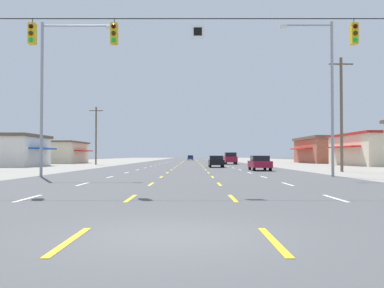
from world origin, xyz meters
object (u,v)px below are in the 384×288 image
object	(u,v)px
hatchback_center_turn_midfar	(191,158)
streetlight_left_row_0	(50,86)
streetlight_right_row_0	(328,88)
sedan_far_right_nearest	(260,163)
suv_far_right_mid	(231,158)
sedan_inner_right_near	(217,161)

from	to	relation	value
hatchback_center_turn_midfar	streetlight_left_row_0	xyz separation A→B (m)	(-9.50, -103.38, 5.53)
hatchback_center_turn_midfar	streetlight_right_row_0	distance (m)	103.99
streetlight_left_row_0	streetlight_right_row_0	bearing A→B (deg)	0.00
sedan_far_right_nearest	hatchback_center_turn_midfar	size ratio (longest dim) A/B	1.15
sedan_far_right_nearest	suv_far_right_mid	distance (m)	30.58
streetlight_left_row_0	streetlight_right_row_0	size ratio (longest dim) A/B	1.00
sedan_far_right_nearest	suv_far_right_mid	xyz separation A→B (m)	(-0.23, 30.58, 0.27)
suv_far_right_mid	hatchback_center_turn_midfar	world-z (taller)	suv_far_right_mid
streetlight_right_row_0	suv_far_right_mid	bearing A→B (deg)	94.06
sedan_inner_right_near	hatchback_center_turn_midfar	xyz separation A→B (m)	(-3.47, 79.27, 0.03)
sedan_far_right_nearest	suv_far_right_mid	world-z (taller)	suv_far_right_mid
sedan_far_right_nearest	streetlight_right_row_0	size ratio (longest dim) A/B	0.41
sedan_inner_right_near	suv_far_right_mid	size ratio (longest dim) A/B	0.92
streetlight_right_row_0	sedan_far_right_nearest	bearing A→B (deg)	102.73
sedan_inner_right_near	streetlight_left_row_0	world-z (taller)	streetlight_left_row_0
sedan_inner_right_near	streetlight_left_row_0	size ratio (longest dim) A/B	0.42
sedan_far_right_nearest	suv_far_right_mid	size ratio (longest dim) A/B	0.92
sedan_inner_right_near	suv_far_right_mid	world-z (taller)	suv_far_right_mid
hatchback_center_turn_midfar	streetlight_right_row_0	xyz separation A→B (m)	(9.94, -103.38, 5.39)
sedan_inner_right_near	suv_far_right_mid	xyz separation A→B (m)	(3.42, 19.02, 0.27)
hatchback_center_turn_midfar	sedan_inner_right_near	bearing A→B (deg)	-87.50
sedan_inner_right_near	streetlight_right_row_0	xyz separation A→B (m)	(6.48, -24.10, 5.42)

